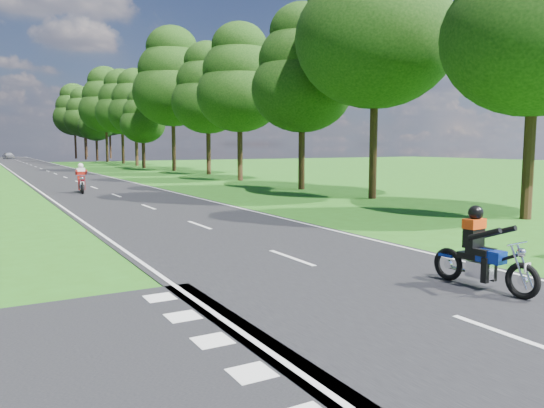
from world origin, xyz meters
TOP-DOWN VIEW (x-y plane):
  - ground at (0.00, 0.00)m, footprint 160.00×160.00m
  - main_road at (0.00, 50.00)m, footprint 7.00×140.00m
  - road_markings at (-0.14, 48.13)m, footprint 7.40×140.00m
  - treeline at (1.43, 60.06)m, footprint 40.00×115.35m
  - rider_near_blue at (1.72, -2.13)m, footprint 0.79×1.94m
  - rider_far_red at (-1.34, 22.50)m, footprint 0.91×2.08m
  - distant_car at (-0.89, 101.15)m, footprint 2.21×3.92m

SIDE VIEW (x-z plane):
  - ground at x=0.00m, z-range 0.00..0.00m
  - main_road at x=0.00m, z-range 0.00..0.02m
  - road_markings at x=-0.14m, z-range 0.02..0.03m
  - distant_car at x=-0.89m, z-range 0.02..1.28m
  - rider_near_blue at x=1.72m, z-range 0.02..1.60m
  - rider_far_red at x=-1.34m, z-range 0.02..1.70m
  - treeline at x=1.43m, z-range 0.86..15.65m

